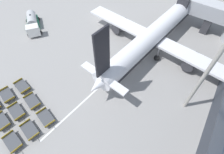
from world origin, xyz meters
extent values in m
plane|color=gray|center=(0.00, 0.00, 0.00)|extent=(500.00, 500.00, 0.00)
cube|color=#B2B5BA|center=(23.70, 7.78, 5.06)|extent=(12.78, 4.05, 3.04)
cube|color=#2D2D33|center=(17.40, 8.12, 5.06)|extent=(2.67, 5.18, 3.64)
cube|color=#38383D|center=(23.70, 7.78, 1.77)|extent=(1.76, 3.12, 3.54)
cylinder|color=white|center=(15.78, -3.43, 3.75)|extent=(8.29, 33.51, 3.69)
cone|color=white|center=(13.46, -19.92, 3.75)|extent=(4.08, 4.87, 3.50)
cube|color=black|center=(13.56, -19.24, 9.48)|extent=(0.66, 2.78, 7.77)
cube|color=white|center=(13.55, -19.27, 4.30)|extent=(9.07, 2.57, 0.24)
cube|color=white|center=(15.59, -4.75, 2.92)|extent=(32.18, 7.76, 0.44)
cylinder|color=#333338|center=(24.14, -5.54, 1.60)|extent=(2.79, 4.03, 2.29)
cylinder|color=#333338|center=(7.16, -3.16, 1.60)|extent=(2.79, 4.03, 2.29)
cube|color=black|center=(15.78, -3.43, 3.11)|extent=(7.90, 30.22, 0.66)
cylinder|color=#56565B|center=(17.22, 6.80, 1.71)|extent=(0.24, 0.24, 2.24)
sphere|color=black|center=(17.22, 6.80, 0.59)|extent=(1.17, 1.17, 1.17)
cylinder|color=#56565B|center=(18.03, -7.11, 1.71)|extent=(0.24, 0.24, 2.24)
sphere|color=black|center=(18.03, -7.11, 0.59)|extent=(1.17, 1.17, 1.17)
cylinder|color=#56565B|center=(12.60, -6.34, 1.71)|extent=(0.24, 0.24, 2.24)
sphere|color=black|center=(12.60, -6.34, 0.59)|extent=(1.17, 1.17, 1.17)
cube|color=white|center=(-8.48, -14.95, 1.50)|extent=(3.15, 3.26, 2.19)
cube|color=#236B4C|center=(-12.01, -12.21, 0.52)|extent=(5.55, 5.12, 1.04)
cylinder|color=#B7BABC|center=(-12.01, -12.21, 1.57)|extent=(5.06, 4.60, 2.13)
sphere|color=#333338|center=(-12.01, -12.21, 2.63)|extent=(0.44, 0.44, 0.44)
sphere|color=black|center=(-9.45, -15.77, 0.45)|extent=(0.90, 0.90, 0.90)
sphere|color=black|center=(-7.93, -13.81, 0.45)|extent=(0.90, 0.90, 0.90)
sphere|color=black|center=(-13.93, -12.29, 0.45)|extent=(0.90, 0.90, 0.90)
sphere|color=black|center=(-12.41, -10.33, 0.45)|extent=(0.90, 0.90, 0.90)
sphere|color=black|center=(0.72, -30.82, 0.18)|extent=(0.36, 0.36, 0.36)
cube|color=#424449|center=(3.29, -32.41, 0.55)|extent=(3.30, 2.37, 0.10)
cube|color=olive|center=(4.71, -32.73, 0.76)|extent=(0.47, 1.73, 0.32)
cube|color=#333338|center=(5.09, -32.81, 0.43)|extent=(0.70, 0.21, 0.06)
sphere|color=black|center=(4.15, -33.37, 0.18)|extent=(0.36, 0.36, 0.36)
sphere|color=black|center=(4.47, -31.91, 0.18)|extent=(0.36, 0.36, 0.36)
sphere|color=black|center=(2.44, -31.45, 0.18)|extent=(0.36, 0.36, 0.36)
cube|color=#424449|center=(7.32, -33.52, 0.55)|extent=(3.28, 2.33, 0.10)
cube|color=olive|center=(8.75, -33.82, 0.76)|extent=(0.44, 1.74, 0.32)
cube|color=olive|center=(5.90, -33.22, 0.76)|extent=(0.44, 1.74, 0.32)
cube|color=#333338|center=(9.13, -33.90, 0.43)|extent=(0.70, 0.20, 0.06)
sphere|color=black|center=(8.19, -34.46, 0.18)|extent=(0.36, 0.36, 0.36)
sphere|color=black|center=(8.50, -33.00, 0.18)|extent=(0.36, 0.36, 0.36)
sphere|color=black|center=(6.15, -34.04, 0.18)|extent=(0.36, 0.36, 0.36)
sphere|color=black|center=(6.45, -32.57, 0.18)|extent=(0.36, 0.36, 0.36)
cube|color=#424449|center=(-0.02, -28.89, 0.55)|extent=(3.34, 2.49, 0.10)
cube|color=olive|center=(1.38, -29.28, 0.76)|extent=(0.54, 1.72, 0.32)
cube|color=olive|center=(-1.42, -28.50, 0.76)|extent=(0.54, 1.72, 0.32)
cube|color=#333338|center=(1.75, -29.38, 0.43)|extent=(0.69, 0.24, 0.06)
sphere|color=black|center=(0.78, -29.89, 0.18)|extent=(0.36, 0.36, 0.36)
sphere|color=black|center=(1.18, -28.45, 0.18)|extent=(0.36, 0.36, 0.36)
sphere|color=black|center=(-1.23, -29.33, 0.18)|extent=(0.36, 0.36, 0.36)
sphere|color=black|center=(-0.83, -27.89, 0.18)|extent=(0.36, 0.36, 0.36)
cube|color=#424449|center=(3.89, -30.05, 0.55)|extent=(3.32, 2.43, 0.10)
cube|color=olive|center=(5.30, -30.41, 0.76)|extent=(0.51, 1.72, 0.32)
cube|color=olive|center=(2.48, -29.70, 0.76)|extent=(0.51, 1.72, 0.32)
cube|color=#333338|center=(5.68, -30.50, 0.43)|extent=(0.69, 0.23, 0.06)
sphere|color=black|center=(4.72, -31.03, 0.18)|extent=(0.36, 0.36, 0.36)
sphere|color=black|center=(5.09, -29.58, 0.18)|extent=(0.36, 0.36, 0.36)
sphere|color=black|center=(2.69, -30.52, 0.18)|extent=(0.36, 0.36, 0.36)
sphere|color=black|center=(3.06, -29.07, 0.18)|extent=(0.36, 0.36, 0.36)
cube|color=#424449|center=(8.03, -31.00, 0.55)|extent=(3.32, 2.43, 0.10)
cube|color=olive|center=(9.44, -31.35, 0.76)|extent=(0.50, 1.72, 0.32)
cube|color=olive|center=(6.62, -30.65, 0.76)|extent=(0.50, 1.72, 0.32)
cube|color=#333338|center=(9.82, -31.44, 0.43)|extent=(0.69, 0.23, 0.06)
sphere|color=black|center=(8.86, -31.98, 0.18)|extent=(0.36, 0.36, 0.36)
sphere|color=black|center=(9.22, -30.53, 0.18)|extent=(0.36, 0.36, 0.36)
sphere|color=black|center=(6.83, -31.47, 0.18)|extent=(0.36, 0.36, 0.36)
sphere|color=black|center=(7.20, -30.02, 0.18)|extent=(0.36, 0.36, 0.36)
cube|color=#424449|center=(0.73, -26.28, 0.55)|extent=(3.29, 2.36, 0.10)
cube|color=olive|center=(2.15, -26.59, 0.76)|extent=(0.46, 1.73, 0.32)
cube|color=olive|center=(-0.68, -25.97, 0.76)|extent=(0.46, 1.73, 0.32)
cube|color=#333338|center=(2.53, -26.68, 0.43)|extent=(0.70, 0.21, 0.06)
sphere|color=black|center=(1.59, -27.24, 0.18)|extent=(0.36, 0.36, 0.36)
sphere|color=black|center=(1.91, -25.78, 0.18)|extent=(0.36, 0.36, 0.36)
sphere|color=black|center=(-0.45, -26.78, 0.18)|extent=(0.36, 0.36, 0.36)
sphere|color=black|center=(-0.12, -25.32, 0.18)|extent=(0.36, 0.36, 0.36)
cube|color=#424449|center=(4.56, -27.41, 0.55)|extent=(3.35, 2.52, 0.10)
cube|color=olive|center=(5.96, -27.81, 0.76)|extent=(0.56, 1.71, 0.32)
cube|color=olive|center=(3.17, -27.00, 0.76)|extent=(0.56, 1.71, 0.32)
cube|color=#333338|center=(6.33, -27.92, 0.43)|extent=(0.69, 0.25, 0.06)
sphere|color=black|center=(5.36, -28.41, 0.18)|extent=(0.36, 0.36, 0.36)
sphere|color=black|center=(5.77, -26.98, 0.18)|extent=(0.36, 0.36, 0.36)
sphere|color=black|center=(3.35, -27.84, 0.18)|extent=(0.36, 0.36, 0.36)
sphere|color=black|center=(3.77, -26.40, 0.18)|extent=(0.36, 0.36, 0.36)
cube|color=#424449|center=(8.60, -28.29, 0.55)|extent=(3.36, 2.52, 0.10)
cube|color=olive|center=(10.00, -28.69, 0.76)|extent=(0.57, 1.71, 0.32)
cube|color=olive|center=(7.21, -27.89, 0.76)|extent=(0.57, 1.71, 0.32)
cube|color=#333338|center=(10.37, -28.80, 0.43)|extent=(0.69, 0.25, 0.06)
sphere|color=black|center=(9.40, -29.30, 0.18)|extent=(0.36, 0.36, 0.36)
sphere|color=black|center=(9.81, -27.86, 0.18)|extent=(0.36, 0.36, 0.36)
sphere|color=black|center=(7.39, -28.72, 0.18)|extent=(0.36, 0.36, 0.36)
sphere|color=black|center=(7.81, -27.28, 0.18)|extent=(0.36, 0.36, 0.36)
cylinder|color=#ADA89E|center=(26.22, -14.27, 9.83)|extent=(0.53, 0.53, 19.67)
cube|color=white|center=(13.09, -11.76, 0.00)|extent=(5.80, 39.20, 0.01)
camera|label=1|loc=(23.58, -32.58, 25.89)|focal=28.00mm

